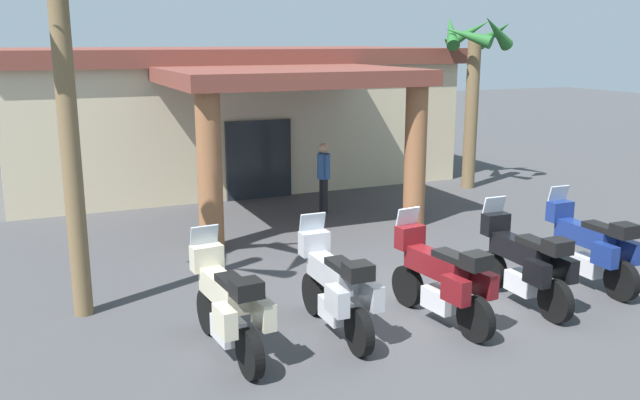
% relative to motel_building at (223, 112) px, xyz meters
% --- Properties ---
extents(ground_plane, '(80.00, 80.00, 0.00)m').
position_rel_motel_building_xyz_m(ground_plane, '(0.02, -11.66, -2.01)').
color(ground_plane, '#424244').
extents(motel_building, '(12.94, 11.63, 3.93)m').
position_rel_motel_building_xyz_m(motel_building, '(0.00, 0.00, 0.00)').
color(motel_building, beige).
rests_on(motel_building, ground_plane).
extents(motorcycle_cream, '(0.74, 2.21, 1.61)m').
position_rel_motel_building_xyz_m(motorcycle_cream, '(-3.34, -12.13, -1.31)').
color(motorcycle_cream, black).
rests_on(motorcycle_cream, ground_plane).
extents(motorcycle_silver, '(0.70, 2.21, 1.61)m').
position_rel_motel_building_xyz_m(motorcycle_silver, '(-1.73, -12.08, -1.31)').
color(motorcycle_silver, black).
rests_on(motorcycle_silver, ground_plane).
extents(motorcycle_maroon, '(0.78, 2.21, 1.61)m').
position_rel_motel_building_xyz_m(motorcycle_maroon, '(-0.12, -12.35, -1.31)').
color(motorcycle_maroon, black).
rests_on(motorcycle_maroon, ground_plane).
extents(motorcycle_black, '(0.70, 2.21, 1.61)m').
position_rel_motel_building_xyz_m(motorcycle_black, '(1.49, -12.26, -1.31)').
color(motorcycle_black, black).
rests_on(motorcycle_black, ground_plane).
extents(motorcycle_blue, '(0.71, 2.21, 1.61)m').
position_rel_motel_building_xyz_m(motorcycle_blue, '(3.10, -12.00, -1.31)').
color(motorcycle_blue, black).
rests_on(motorcycle_blue, ground_plane).
extents(pedestrian, '(0.32, 0.53, 1.73)m').
position_rel_motel_building_xyz_m(pedestrian, '(0.97, -5.48, -1.01)').
color(pedestrian, black).
rests_on(pedestrian, ground_plane).
extents(palm_tree_roadside, '(2.47, 2.55, 5.95)m').
position_rel_motel_building_xyz_m(palm_tree_roadside, '(-5.00, -9.84, 2.60)').
color(palm_tree_roadside, brown).
rests_on(palm_tree_roadside, ground_plane).
extents(palm_tree_near_portico, '(2.02, 2.08, 4.93)m').
position_rel_motel_building_xyz_m(palm_tree_near_portico, '(5.99, -4.42, 1.44)').
color(palm_tree_near_portico, brown).
rests_on(palm_tree_near_portico, ground_plane).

